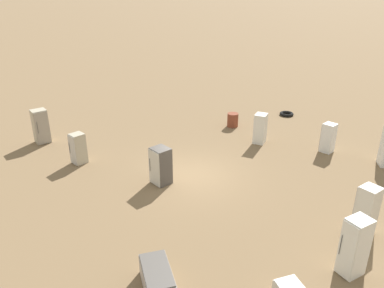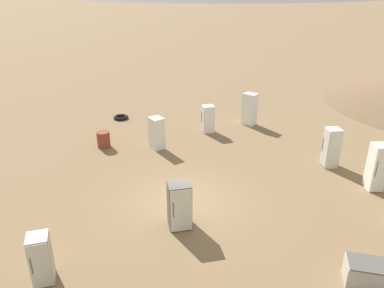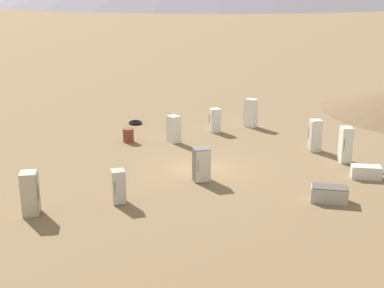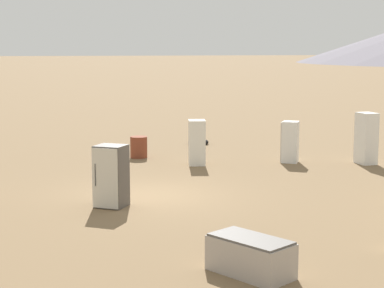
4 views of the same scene
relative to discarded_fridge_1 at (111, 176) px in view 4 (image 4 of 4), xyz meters
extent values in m
plane|color=brown|center=(0.78, -1.26, -0.82)|extent=(1000.00, 1000.00, 0.00)
cube|color=#4C4742|center=(0.01, -0.01, 0.00)|extent=(1.02, 1.02, 1.65)
cube|color=beige|center=(-0.25, 0.23, 0.00)|extent=(0.52, 0.57, 1.58)
cylinder|color=#2D2D2D|center=(-0.10, 0.45, 0.08)|extent=(0.02, 0.02, 0.58)
cube|color=white|center=(2.75, -10.35, 0.12)|extent=(0.76, 0.60, 1.88)
cube|color=silver|center=(3.14, -10.38, 0.12)|extent=(0.08, 0.53, 1.80)
cylinder|color=#2D2D2D|center=(3.15, -10.57, 0.21)|extent=(0.02, 0.02, 0.66)
cube|color=white|center=(4.06, -7.94, -0.06)|extent=(0.79, 0.79, 1.53)
cube|color=#BCB7AD|center=(4.25, -7.70, -0.06)|extent=(0.44, 0.37, 1.47)
cylinder|color=#2D2D2D|center=(4.42, -7.81, 0.02)|extent=(0.02, 0.02, 0.54)
cube|color=#A89E93|center=(-6.06, -0.97, -0.49)|extent=(1.77, 1.33, 0.66)
cube|color=#56514C|center=(-6.06, -0.97, -0.14)|extent=(1.70, 1.27, 0.04)
cube|color=silver|center=(4.91, -4.55, -0.01)|extent=(0.84, 0.78, 1.63)
cube|color=beige|center=(5.25, -4.67, -0.01)|extent=(0.23, 0.55, 1.57)
cylinder|color=#2D2D2D|center=(5.21, -4.88, 0.08)|extent=(0.02, 0.02, 0.57)
torus|color=black|center=(9.62, -6.62, -0.73)|extent=(0.90, 0.90, 0.19)
cylinder|color=brown|center=(7.23, -3.09, -0.41)|extent=(0.66, 0.66, 0.82)
camera|label=1|loc=(-14.11, -2.79, 7.32)|focal=35.00mm
camera|label=2|loc=(-6.62, 8.49, 6.96)|focal=35.00mm
camera|label=3|loc=(-13.15, 20.50, 8.44)|focal=50.00mm
camera|label=4|loc=(-16.17, 4.39, 3.28)|focal=60.00mm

